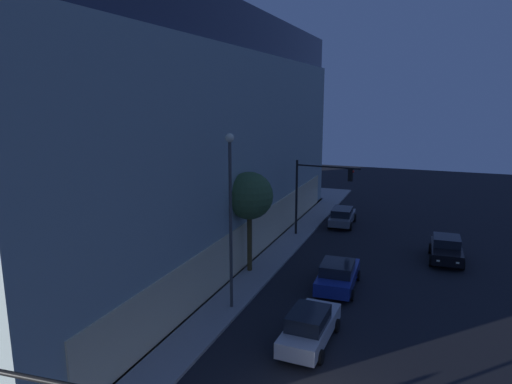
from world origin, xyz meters
The scene contains 8 objects.
modern_building centered at (14.84, 19.49, 8.11)m, with size 39.09×23.47×16.36m.
traffic_light_far_corner centered at (20.69, 5.26, 4.18)m, with size 0.59×5.02×5.89m.
street_lamp_sidewalk centered at (7.10, 6.36, 5.68)m, with size 0.44×0.44×8.95m.
sidewalk_tree centered at (12.19, 7.39, 4.89)m, with size 2.91×2.91×6.23m.
car_silver centered at (5.23, 1.73, 0.83)m, with size 4.72×2.06×1.68m.
car_blue centered at (11.74, 1.76, 0.82)m, with size 4.82×2.33×1.64m.
car_black centered at (18.84, -4.13, 0.84)m, with size 4.38×2.21×1.62m.
car_grey centered at (25.11, 4.01, 0.80)m, with size 4.73×2.16×1.54m.
Camera 1 is at (-13.08, -2.78, 10.80)m, focal length 32.23 mm.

